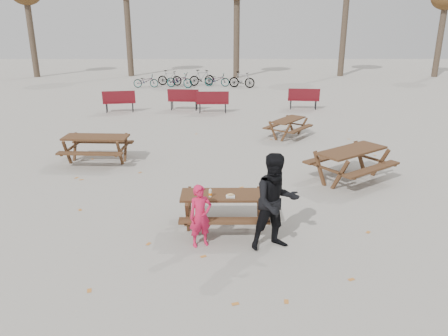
{
  "coord_description": "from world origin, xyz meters",
  "views": [
    {
      "loc": [
        -0.04,
        -8.38,
        4.24
      ],
      "look_at": [
        0.0,
        1.0,
        1.0
      ],
      "focal_mm": 35.0,
      "sensor_mm": 36.0,
      "label": 1
    }
  ],
  "objects_px": {
    "main_picnic_table": "(224,202)",
    "adult": "(276,202)",
    "soda_bottle": "(210,193)",
    "picnic_table_north": "(97,149)",
    "food_tray": "(230,197)",
    "child": "(200,216)",
    "picnic_table_far": "(288,128)",
    "picnic_table_east": "(351,165)"
  },
  "relations": [
    {
      "from": "main_picnic_table",
      "to": "adult",
      "type": "xyz_separation_m",
      "value": [
        0.97,
        -0.83,
        0.37
      ]
    },
    {
      "from": "soda_bottle",
      "to": "picnic_table_north",
      "type": "distance_m",
      "value": 5.85
    },
    {
      "from": "food_tray",
      "to": "adult",
      "type": "xyz_separation_m",
      "value": [
        0.84,
        -0.66,
        0.16
      ]
    },
    {
      "from": "child",
      "to": "picnic_table_far",
      "type": "height_order",
      "value": "child"
    },
    {
      "from": "food_tray",
      "to": "child",
      "type": "relative_size",
      "value": 0.14
    },
    {
      "from": "food_tray",
      "to": "child",
      "type": "height_order",
      "value": "child"
    },
    {
      "from": "picnic_table_east",
      "to": "picnic_table_north",
      "type": "relative_size",
      "value": 1.06
    },
    {
      "from": "main_picnic_table",
      "to": "soda_bottle",
      "type": "height_order",
      "value": "soda_bottle"
    },
    {
      "from": "picnic_table_north",
      "to": "picnic_table_far",
      "type": "bearing_deg",
      "value": 28.58
    },
    {
      "from": "main_picnic_table",
      "to": "adult",
      "type": "relative_size",
      "value": 0.94
    },
    {
      "from": "main_picnic_table",
      "to": "adult",
      "type": "height_order",
      "value": "adult"
    },
    {
      "from": "picnic_table_east",
      "to": "food_tray",
      "type": "bearing_deg",
      "value": -173.7
    },
    {
      "from": "food_tray",
      "to": "picnic_table_far",
      "type": "height_order",
      "value": "food_tray"
    },
    {
      "from": "food_tray",
      "to": "picnic_table_far",
      "type": "bearing_deg",
      "value": 73.32
    },
    {
      "from": "soda_bottle",
      "to": "child",
      "type": "bearing_deg",
      "value": -106.29
    },
    {
      "from": "adult",
      "to": "picnic_table_far",
      "type": "bearing_deg",
      "value": 64.06
    },
    {
      "from": "soda_bottle",
      "to": "adult",
      "type": "xyz_separation_m",
      "value": [
        1.25,
        -0.69,
        0.11
      ]
    },
    {
      "from": "main_picnic_table",
      "to": "picnic_table_north",
      "type": "height_order",
      "value": "picnic_table_north"
    },
    {
      "from": "main_picnic_table",
      "to": "child",
      "type": "relative_size",
      "value": 1.43
    },
    {
      "from": "main_picnic_table",
      "to": "picnic_table_east",
      "type": "height_order",
      "value": "picnic_table_east"
    },
    {
      "from": "main_picnic_table",
      "to": "soda_bottle",
      "type": "relative_size",
      "value": 10.59
    },
    {
      "from": "food_tray",
      "to": "picnic_table_east",
      "type": "height_order",
      "value": "picnic_table_east"
    },
    {
      "from": "food_tray",
      "to": "picnic_table_north",
      "type": "bearing_deg",
      "value": 130.91
    },
    {
      "from": "picnic_table_far",
      "to": "food_tray",
      "type": "bearing_deg",
      "value": -159.91
    },
    {
      "from": "main_picnic_table",
      "to": "picnic_table_east",
      "type": "relative_size",
      "value": 0.88
    },
    {
      "from": "adult",
      "to": "picnic_table_far",
      "type": "relative_size",
      "value": 1.21
    },
    {
      "from": "picnic_table_north",
      "to": "food_tray",
      "type": "bearing_deg",
      "value": -46.04
    },
    {
      "from": "child",
      "to": "picnic_table_east",
      "type": "height_order",
      "value": "child"
    },
    {
      "from": "food_tray",
      "to": "soda_bottle",
      "type": "distance_m",
      "value": 0.42
    },
    {
      "from": "adult",
      "to": "picnic_table_east",
      "type": "xyz_separation_m",
      "value": [
        2.49,
        3.69,
        -0.51
      ]
    },
    {
      "from": "child",
      "to": "picnic_table_east",
      "type": "distance_m",
      "value": 5.32
    },
    {
      "from": "child",
      "to": "adult",
      "type": "relative_size",
      "value": 0.66
    },
    {
      "from": "adult",
      "to": "picnic_table_north",
      "type": "distance_m",
      "value": 7.2
    },
    {
      "from": "adult",
      "to": "soda_bottle",
      "type": "bearing_deg",
      "value": 135.09
    },
    {
      "from": "soda_bottle",
      "to": "main_picnic_table",
      "type": "bearing_deg",
      "value": 26.79
    },
    {
      "from": "adult",
      "to": "picnic_table_east",
      "type": "bearing_deg",
      "value": 39.96
    },
    {
      "from": "picnic_table_north",
      "to": "picnic_table_far",
      "type": "height_order",
      "value": "picnic_table_north"
    },
    {
      "from": "adult",
      "to": "picnic_table_east",
      "type": "distance_m",
      "value": 4.48
    },
    {
      "from": "soda_bottle",
      "to": "picnic_table_far",
      "type": "distance_m",
      "value": 8.08
    },
    {
      "from": "child",
      "to": "main_picnic_table",
      "type": "bearing_deg",
      "value": 35.67
    },
    {
      "from": "child",
      "to": "picnic_table_far",
      "type": "distance_m",
      "value": 8.7
    },
    {
      "from": "food_tray",
      "to": "soda_bottle",
      "type": "height_order",
      "value": "soda_bottle"
    }
  ]
}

